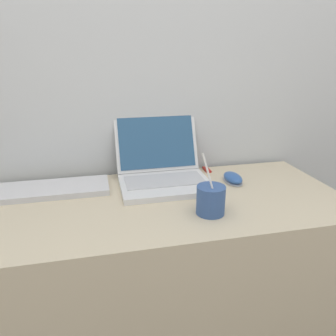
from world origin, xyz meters
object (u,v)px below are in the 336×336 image
(usb_stick, at_px, (207,170))
(laptop, at_px, (162,167))
(drink_cup, at_px, (211,199))
(external_keyboard, at_px, (45,190))
(computer_mouse, at_px, (233,178))

(usb_stick, bearing_deg, laptop, -160.13)
(laptop, xyz_separation_m, drink_cup, (0.09, -0.29, -0.01))
(drink_cup, bearing_deg, laptop, 106.85)
(laptop, distance_m, usb_stick, 0.22)
(laptop, relative_size, drink_cup, 1.78)
(laptop, bearing_deg, drink_cup, -73.15)
(external_keyboard, distance_m, usb_stick, 0.63)
(laptop, bearing_deg, external_keyboard, -178.25)
(computer_mouse, xyz_separation_m, usb_stick, (-0.05, 0.14, -0.01))
(drink_cup, height_order, computer_mouse, drink_cup)
(laptop, distance_m, computer_mouse, 0.27)
(drink_cup, relative_size, computer_mouse, 1.67)
(laptop, relative_size, external_keyboard, 0.78)
(drink_cup, distance_m, external_keyboard, 0.58)
(drink_cup, height_order, usb_stick, drink_cup)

